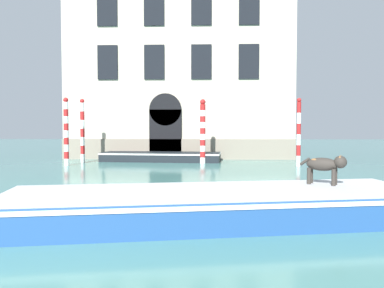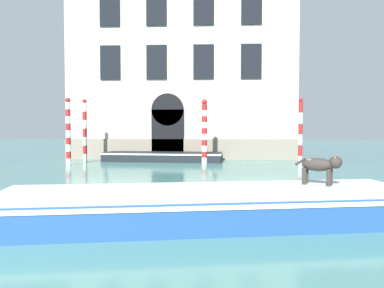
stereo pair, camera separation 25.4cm
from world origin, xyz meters
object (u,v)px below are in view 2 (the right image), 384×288
(mooring_pole_2, at_px, (68,131))
(mooring_pole_3, at_px, (85,130))
(boat_moored_near_palazzo, at_px, (163,156))
(dog_on_deck, at_px, (321,165))
(boat_foreground, at_px, (209,204))
(mooring_pole_0, at_px, (300,132))
(mooring_pole_1, at_px, (204,131))

(mooring_pole_2, distance_m, mooring_pole_3, 1.71)
(boat_moored_near_palazzo, relative_size, mooring_pole_3, 1.98)
(dog_on_deck, xyz_separation_m, mooring_pole_3, (-8.98, 11.54, 0.65))
(boat_foreground, height_order, dog_on_deck, dog_on_deck)
(dog_on_deck, bearing_deg, mooring_pole_3, 155.71)
(boat_foreground, relative_size, mooring_pole_2, 2.59)
(boat_moored_near_palazzo, bearing_deg, mooring_pole_2, -143.33)
(boat_foreground, distance_m, dog_on_deck, 2.52)
(mooring_pole_0, relative_size, mooring_pole_1, 0.98)
(boat_foreground, xyz_separation_m, mooring_pole_0, (4.20, 10.57, 1.30))
(boat_foreground, bearing_deg, mooring_pole_0, 58.38)
(boat_foreground, height_order, mooring_pole_1, mooring_pole_1)
(mooring_pole_0, xyz_separation_m, mooring_pole_2, (-11.10, -0.04, 0.03))
(dog_on_deck, distance_m, boat_moored_near_palazzo, 13.42)
(dog_on_deck, bearing_deg, boat_moored_near_palazzo, 139.47)
(boat_moored_near_palazzo, bearing_deg, mooring_pole_0, -15.35)
(boat_moored_near_palazzo, xyz_separation_m, mooring_pole_2, (-4.27, -2.61, 1.40))
(dog_on_deck, xyz_separation_m, mooring_pole_0, (1.88, 9.88, 0.59))
(dog_on_deck, bearing_deg, boat_foreground, -135.81)
(boat_moored_near_palazzo, xyz_separation_m, mooring_pole_0, (6.83, -2.57, 1.37))
(boat_moored_near_palazzo, bearing_deg, mooring_pole_3, -162.02)
(mooring_pole_1, height_order, mooring_pole_2, mooring_pole_1)
(boat_foreground, bearing_deg, mooring_pole_2, 113.30)
(boat_foreground, bearing_deg, mooring_pole_3, 108.68)
(boat_foreground, xyz_separation_m, dog_on_deck, (2.32, 0.68, 0.71))
(dog_on_deck, distance_m, mooring_pole_1, 11.64)
(boat_foreground, relative_size, mooring_pole_1, 2.58)
(mooring_pole_1, bearing_deg, mooring_pole_3, 177.97)
(dog_on_deck, distance_m, mooring_pole_2, 13.50)
(boat_moored_near_palazzo, relative_size, mooring_pole_1, 2.01)
(mooring_pole_0, bearing_deg, boat_moored_near_palazzo, 159.40)
(mooring_pole_2, bearing_deg, dog_on_deck, -46.89)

